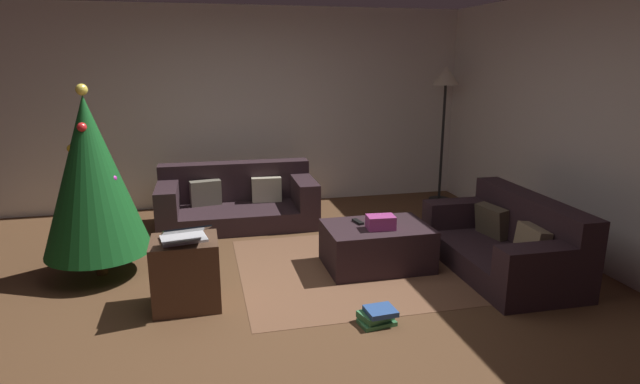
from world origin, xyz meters
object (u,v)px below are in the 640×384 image
Objects in this scene: couch_left at (237,201)px; book_stack at (377,316)px; couch_right at (508,243)px; side_table at (186,273)px; corner_lamp at (446,87)px; gift_box at (381,222)px; ottoman at (377,246)px; laptop at (185,235)px; tv_remote at (358,222)px; christmas_tree at (91,176)px.

couch_left reaches higher than book_stack.
side_table is (-2.92, -0.05, 0.01)m from couch_right.
side_table is at bearing 75.71° from couch_left.
gift_box is at bearing -127.53° from corner_lamp.
couch_right is 2.81m from corner_lamp.
ottoman is 1.86m from laptop.
couch_right is 1.22m from gift_box.
tv_remote is 2.91m from corner_lamp.
ottoman is 0.56× the size of christmas_tree.
tv_remote is 1.70m from side_table.
couch_left is at bearing 74.96° from side_table.
side_table is at bearing 155.41° from book_stack.
couch_left is 2.88m from book_stack.
side_table is 1.55m from book_stack.
ottoman is at bearing 88.60° from gift_box.
side_table is (-1.76, -0.42, 0.08)m from ottoman.
corner_lamp is at bearing 35.85° from tv_remote.
corner_lamp is (1.82, 1.95, 1.15)m from tv_remote.
corner_lamp reaches higher than laptop.
corner_lamp is (3.41, 2.56, 0.95)m from laptop.
christmas_tree is 3.74× the size of laptop.
couch_right is 1.23m from ottoman.
couch_right is 3.84m from christmas_tree.
book_stack is at bearing -24.59° from side_table.
book_stack is at bearing -111.25° from tv_remote.
corner_lamp is at bearing -171.50° from couch_left.
tv_remote is 1.25m from book_stack.
laptop is 4.37m from corner_lamp.
book_stack is (-0.36, -1.06, -0.14)m from ottoman.
laptop reaches higher than couch_right.
side_table is 0.31× the size of corner_lamp.
laptop is at bearing -170.29° from tv_remote.
tv_remote is at bearing 20.89° from laptop.
christmas_tree reaches higher than side_table.
couch_left is 2.27m from laptop.
side_table is at bearing -169.51° from gift_box.
couch_left is 1.00× the size of corner_lamp.
couch_right is 6.46× the size of gift_box.
side_table is (-1.75, -0.32, -0.19)m from gift_box.
side_table reaches higher than tv_remote.
couch_left is 3.97× the size of laptop.
couch_right is at bearing 139.62° from couch_left.
couch_right is at bearing -13.09° from gift_box.
couch_right reaches higher than couch_left.
couch_right is 5.73× the size of book_stack.
gift_box is at bearing 69.45° from book_stack.
side_table is at bearing -143.87° from corner_lamp.
gift_box is (-0.00, -0.10, 0.27)m from ottoman.
christmas_tree reaches higher than couch_right.
couch_right reaches higher than side_table.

